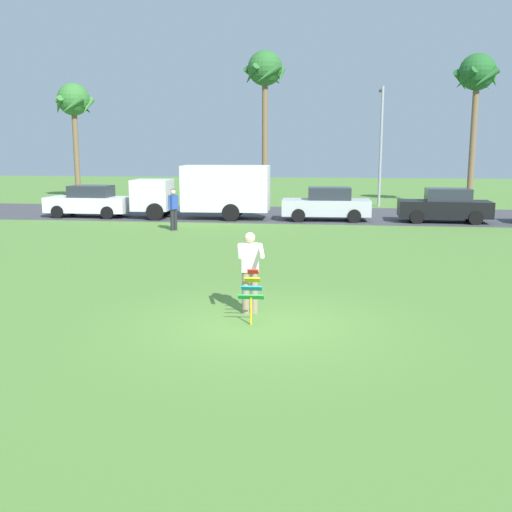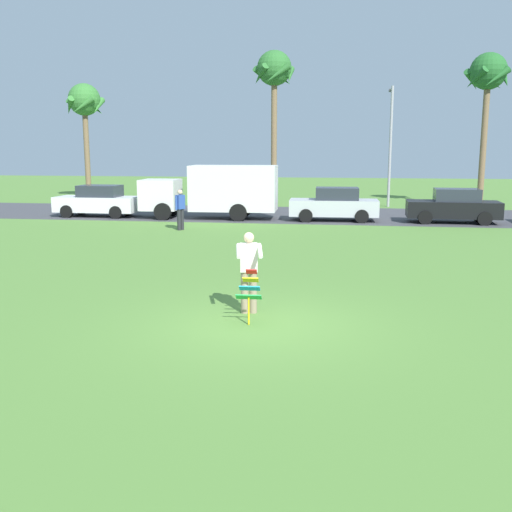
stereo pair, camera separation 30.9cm
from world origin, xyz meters
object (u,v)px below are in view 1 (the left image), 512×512
at_px(parked_car_silver, 327,205).
at_px(parked_truck_white_box, 209,190).
at_px(person_walker_near, 173,208).
at_px(person_kite_flyer, 250,269).
at_px(kite_held, 252,289).
at_px(parked_car_white, 89,202).
at_px(parked_car_black, 445,206).
at_px(palm_tree_centre_far, 477,79).
at_px(palm_tree_right_near, 265,75).
at_px(streetlight_pole, 381,139).
at_px(palm_tree_left_near, 74,104).

bearing_deg(parked_car_silver, parked_truck_white_box, -179.98).
bearing_deg(person_walker_near, person_kite_flyer, -68.04).
relative_size(kite_held, parked_car_white, 0.25).
bearing_deg(parked_truck_white_box, person_walker_near, -98.92).
height_order(parked_car_silver, parked_car_black, same).
distance_m(parked_car_white, palm_tree_centre_far, 22.99).
xyz_separation_m(person_kite_flyer, parked_truck_white_box, (-4.32, 16.68, 0.46)).
height_order(kite_held, palm_tree_centre_far, palm_tree_centre_far).
bearing_deg(palm_tree_right_near, person_kite_flyer, -84.22).
distance_m(palm_tree_centre_far, streetlight_pole, 6.42).
relative_size(person_kite_flyer, parked_car_black, 0.41).
bearing_deg(palm_tree_right_near, parked_truck_white_box, -102.10).
distance_m(parked_truck_white_box, palm_tree_centre_far, 17.49).
height_order(person_kite_flyer, palm_tree_left_near, palm_tree_left_near).
bearing_deg(palm_tree_left_near, person_walker_near, -53.24).
xyz_separation_m(parked_car_white, palm_tree_centre_far, (20.39, 8.29, 6.64)).
height_order(palm_tree_right_near, streetlight_pole, palm_tree_right_near).
relative_size(kite_held, streetlight_pole, 0.15).
distance_m(parked_car_silver, parked_car_black, 5.52).
xyz_separation_m(palm_tree_centre_far, streetlight_pole, (-5.40, -0.64, -3.41)).
xyz_separation_m(parked_truck_white_box, parked_car_black, (11.27, -0.00, -0.64)).
bearing_deg(parked_car_white, palm_tree_centre_far, 22.11).
height_order(streetlight_pole, person_walker_near, streetlight_pole).
xyz_separation_m(person_kite_flyer, parked_car_black, (6.95, 16.68, -0.18)).
xyz_separation_m(person_kite_flyer, palm_tree_right_near, (-2.53, 25.02, 6.84)).
bearing_deg(person_kite_flyer, palm_tree_centre_far, 68.45).
xyz_separation_m(palm_tree_right_near, person_walker_near, (-2.46, -12.64, -6.86)).
xyz_separation_m(palm_tree_left_near, palm_tree_right_near, (12.80, -1.20, 1.48)).
bearing_deg(parked_car_black, kite_held, -111.48).
height_order(palm_tree_left_near, palm_tree_centre_far, palm_tree_centre_far).
xyz_separation_m(person_kite_flyer, parked_car_silver, (1.43, 16.68, -0.18)).
xyz_separation_m(parked_truck_white_box, palm_tree_left_near, (-11.01, 9.55, 4.90)).
distance_m(person_kite_flyer, parked_car_white, 19.73).
height_order(person_kite_flyer, palm_tree_right_near, palm_tree_right_near).
bearing_deg(palm_tree_left_near, palm_tree_right_near, -5.37).
relative_size(parked_car_white, palm_tree_left_near, 0.55).
bearing_deg(streetlight_pole, parked_car_silver, -111.65).
height_order(kite_held, palm_tree_left_near, palm_tree_left_near).
bearing_deg(palm_tree_left_near, parked_car_silver, -29.66).
relative_size(parked_car_black, person_walker_near, 2.46).
bearing_deg(palm_tree_centre_far, palm_tree_right_near, 179.73).
relative_size(parked_car_silver, streetlight_pole, 0.61).
bearing_deg(parked_car_silver, kite_held, -94.29).
bearing_deg(palm_tree_left_near, parked_truck_white_box, -40.92).
bearing_deg(streetlight_pole, palm_tree_left_near, 174.52).
bearing_deg(person_kite_flyer, palm_tree_left_near, 120.31).
bearing_deg(parked_truck_white_box, parked_car_white, 180.00).
bearing_deg(parked_truck_white_box, kite_held, -75.62).
bearing_deg(palm_tree_centre_far, person_walker_near, -139.74).
xyz_separation_m(parked_car_black, palm_tree_left_near, (-22.28, 9.55, 5.54)).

